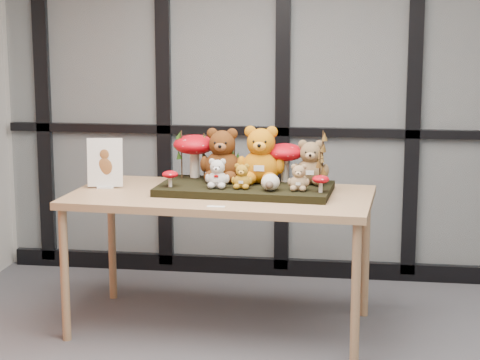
% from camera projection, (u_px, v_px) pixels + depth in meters
% --- Properties ---
extents(room_shell, '(5.00, 5.00, 5.00)m').
position_uv_depth(room_shell, '(336.00, 59.00, 3.52)').
color(room_shell, beige).
rests_on(room_shell, floor).
extents(glass_partition, '(4.90, 0.06, 2.78)m').
position_uv_depth(glass_partition, '(348.00, 80.00, 5.97)').
color(glass_partition, '#2D383F').
rests_on(glass_partition, floor).
extents(display_table, '(1.81, 0.99, 0.82)m').
position_uv_depth(display_table, '(221.00, 204.00, 5.10)').
color(display_table, tan).
rests_on(display_table, floor).
extents(diorama_tray, '(1.04, 0.57, 0.04)m').
position_uv_depth(diorama_tray, '(245.00, 189.00, 5.12)').
color(diorama_tray, black).
rests_on(diorama_tray, display_table).
extents(bear_pooh_yellow, '(0.30, 0.28, 0.38)m').
position_uv_depth(bear_pooh_yellow, '(261.00, 152.00, 5.17)').
color(bear_pooh_yellow, '#C4700B').
rests_on(bear_pooh_yellow, diorama_tray).
extents(bear_brown_medium, '(0.28, 0.26, 0.35)m').
position_uv_depth(bear_brown_medium, '(222.00, 152.00, 5.22)').
color(bear_brown_medium, '#4F270D').
rests_on(bear_brown_medium, diorama_tray).
extents(bear_tan_back, '(0.23, 0.21, 0.29)m').
position_uv_depth(bear_tan_back, '(311.00, 160.00, 5.14)').
color(bear_tan_back, brown).
rests_on(bear_tan_back, diorama_tray).
extents(bear_small_yellow, '(0.13, 0.12, 0.16)m').
position_uv_depth(bear_small_yellow, '(242.00, 175.00, 5.01)').
color(bear_small_yellow, '#AA7619').
rests_on(bear_small_yellow, diorama_tray).
extents(bear_white_bow, '(0.15, 0.14, 0.19)m').
position_uv_depth(bear_white_bow, '(217.00, 172.00, 5.03)').
color(bear_white_bow, silver).
rests_on(bear_white_bow, diorama_tray).
extents(bear_beige_small, '(0.13, 0.12, 0.17)m').
position_uv_depth(bear_beige_small, '(299.00, 176.00, 4.95)').
color(bear_beige_small, '#9E7D55').
rests_on(bear_beige_small, diorama_tray).
extents(plush_cream_hedgehog, '(0.09, 0.08, 0.11)m').
position_uv_depth(plush_cream_hedgehog, '(270.00, 181.00, 4.95)').
color(plush_cream_hedgehog, silver).
rests_on(plush_cream_hedgehog, diorama_tray).
extents(mushroom_back_left, '(0.26, 0.26, 0.29)m').
position_uv_depth(mushroom_back_left, '(195.00, 154.00, 5.34)').
color(mushroom_back_left, '#A4050F').
rests_on(mushroom_back_left, diorama_tray).
extents(mushroom_back_right, '(0.23, 0.23, 0.25)m').
position_uv_depth(mushroom_back_right, '(285.00, 161.00, 5.21)').
color(mushroom_back_right, '#A4050F').
rests_on(mushroom_back_right, diorama_tray).
extents(mushroom_front_left, '(0.09, 0.09, 0.10)m').
position_uv_depth(mushroom_front_left, '(170.00, 178.00, 5.06)').
color(mushroom_front_left, '#A4050F').
rests_on(mushroom_front_left, diorama_tray).
extents(mushroom_front_right, '(0.10, 0.10, 0.11)m').
position_uv_depth(mushroom_front_right, '(321.00, 183.00, 4.90)').
color(mushroom_front_right, '#A4050F').
rests_on(mushroom_front_right, diorama_tray).
extents(sprig_green_far_left, '(0.05, 0.05, 0.30)m').
position_uv_depth(sprig_green_far_left, '(182.00, 155.00, 5.30)').
color(sprig_green_far_left, '#11360C').
rests_on(sprig_green_far_left, diorama_tray).
extents(sprig_green_mid_left, '(0.05, 0.05, 0.27)m').
position_uv_depth(sprig_green_mid_left, '(204.00, 155.00, 5.33)').
color(sprig_green_mid_left, '#11360C').
rests_on(sprig_green_mid_left, diorama_tray).
extents(sprig_dry_far_right, '(0.05, 0.05, 0.32)m').
position_uv_depth(sprig_dry_far_right, '(323.00, 158.00, 5.11)').
color(sprig_dry_far_right, brown).
rests_on(sprig_dry_far_right, diorama_tray).
extents(sprig_dry_mid_right, '(0.05, 0.05, 0.22)m').
position_uv_depth(sprig_dry_mid_right, '(320.00, 170.00, 4.99)').
color(sprig_dry_mid_right, brown).
rests_on(sprig_dry_mid_right, diorama_tray).
extents(sprig_green_centre, '(0.05, 0.05, 0.19)m').
position_uv_depth(sprig_green_centre, '(235.00, 163.00, 5.31)').
color(sprig_green_centre, '#11360C').
rests_on(sprig_green_centre, diorama_tray).
extents(sign_holder, '(0.21, 0.08, 0.30)m').
position_uv_depth(sign_holder, '(105.00, 165.00, 5.23)').
color(sign_holder, silver).
rests_on(sign_holder, display_table).
extents(label_card, '(0.10, 0.03, 0.00)m').
position_uv_depth(label_card, '(216.00, 207.00, 4.74)').
color(label_card, white).
rests_on(label_card, display_table).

